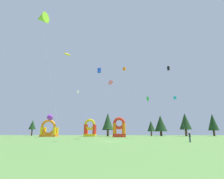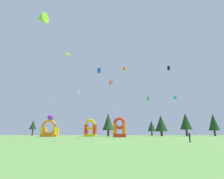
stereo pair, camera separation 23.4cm
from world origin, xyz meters
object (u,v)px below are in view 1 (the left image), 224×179
Objects in this scene: kite_pink_parafoil at (111,82)px; kite_yellow_parafoil at (67,54)px; kite_green_diamond at (147,99)px; kite_white_box at (78,92)px; inflatable_red_slide at (90,130)px; inflatable_yellow_castle at (49,131)px; kite_cyan_box at (175,98)px; inflatable_orange_dome at (119,130)px; person_left_edge at (190,136)px; kite_lime_delta at (42,18)px; kite_orange_box at (124,69)px; kite_black_box at (168,68)px; kite_blue_box at (99,71)px; kite_purple_delta at (51,117)px.

kite_yellow_parafoil is at bearing 149.77° from kite_pink_parafoil.
kite_green_diamond is 0.70× the size of kite_white_box.
inflatable_red_slide is 15.11m from inflatable_yellow_castle.
inflatable_red_slide is 1.06× the size of inflatable_yellow_castle.
kite_cyan_box reaches higher than inflatable_red_slide.
inflatable_red_slide is at bearing 146.94° from inflatable_orange_dome.
kite_cyan_box is 1.85× the size of inflatable_yellow_castle.
person_left_edge is at bearing -79.36° from kite_green_diamond.
kite_lime_delta is 13.06× the size of person_left_edge.
kite_orange_box reaches higher than kite_black_box.
kite_black_box is (13.24, -9.86, -3.40)m from kite_orange_box.
kite_lime_delta is at bearing -88.04° from kite_white_box.
kite_green_diamond is 11.65m from kite_black_box.
kite_green_diamond is 22.37m from kite_blue_box.
kite_orange_box reaches higher than inflatable_yellow_castle.
person_left_edge is (30.23, -24.40, -26.82)m from kite_yellow_parafoil.
kite_yellow_parafoil reaches higher than kite_white_box.
person_left_edge is 51.17m from inflatable_yellow_castle.
person_left_edge is at bearing -70.97° from kite_orange_box.
inflatable_yellow_castle is at bearing 141.66° from kite_pink_parafoil.
inflatable_yellow_castle is at bearing -165.53° from inflatable_red_slide.
inflatable_yellow_castle is (-23.49, 18.58, -13.07)m from kite_pink_parafoil.
kite_yellow_parafoil is 2.48× the size of kite_cyan_box.
kite_orange_box is at bearing 125.19° from kite_green_diamond.
inflatable_red_slide is (-23.63, 37.74, 1.47)m from person_left_edge.
kite_lime_delta is at bearing -94.64° from inflatable_red_slide.
kite_pink_parafoil is 8.73× the size of person_left_edge.
kite_white_box is 17.70m from inflatable_yellow_castle.
kite_orange_box is 39.24m from person_left_edge.
inflatable_red_slide is (6.60, 13.34, -25.35)m from kite_yellow_parafoil.
kite_purple_delta reaches higher than inflatable_red_slide.
kite_purple_delta is 1.16× the size of inflatable_red_slide.
inflatable_yellow_castle is at bearing 159.09° from kite_green_diamond.
kite_green_diamond is (23.09, 24.73, -11.28)m from kite_lime_delta.
kite_purple_delta is (-4.43, 0.76, -21.41)m from kite_yellow_parafoil.
inflatable_red_slide is (11.03, 12.58, -3.94)m from kite_purple_delta.
kite_black_box is at bearing -24.73° from kite_white_box.
inflatable_orange_dome reaches higher than inflatable_yellow_castle.
kite_lime_delta is 1.59× the size of kite_blue_box.
kite_yellow_parafoil reaches higher than kite_black_box.
kite_white_box is at bearing 91.96° from kite_lime_delta.
kite_green_diamond is at bearing 150.56° from kite_cyan_box.
kite_lime_delta is 3.83× the size of inflatable_yellow_castle.
inflatable_red_slide is (-26.54, 17.66, -18.28)m from kite_black_box.
kite_yellow_parafoil reaches higher than inflatable_orange_dome.
kite_green_diamond is 8.16m from kite_cyan_box.
kite_lime_delta is 34.12m from kite_purple_delta.
kite_yellow_parafoil is 34.15m from kite_black_box.
kite_pink_parafoil is 25.60m from person_left_edge.
kite_orange_box reaches higher than kite_lime_delta.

